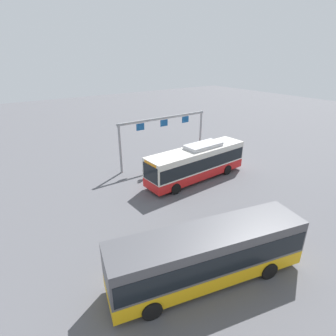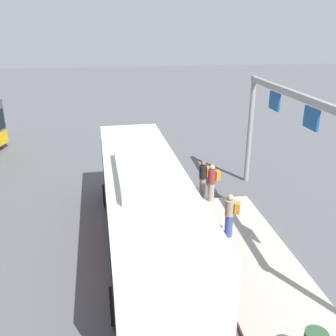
{
  "view_description": "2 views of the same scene",
  "coord_description": "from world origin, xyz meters",
  "px_view_note": "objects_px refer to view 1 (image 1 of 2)",
  "views": [
    {
      "loc": [
        16.13,
        18.18,
        11.48
      ],
      "look_at": [
        2.62,
        -1.1,
        1.39
      ],
      "focal_mm": 28.71,
      "sensor_mm": 36.0,
      "label": 1
    },
    {
      "loc": [
        -11.08,
        0.79,
        7.39
      ],
      "look_at": [
        3.39,
        -1.3,
        1.68
      ],
      "focal_mm": 39.48,
      "sensor_mm": 36.0,
      "label": 2
    }
  ],
  "objects_px": {
    "person_boarding": "(152,165)",
    "bus_main": "(197,161)",
    "bus_background_left": "(208,253)",
    "person_waiting_mid": "(176,160)",
    "person_waiting_near": "(145,170)",
    "trash_bin": "(212,153)"
  },
  "relations": [
    {
      "from": "person_boarding",
      "to": "trash_bin",
      "type": "bearing_deg",
      "value": 90.13
    },
    {
      "from": "bus_main",
      "to": "person_waiting_near",
      "type": "xyz_separation_m",
      "value": [
        4.02,
        -3.03,
        -0.92
      ]
    },
    {
      "from": "trash_bin",
      "to": "person_boarding",
      "type": "bearing_deg",
      "value": 1.03
    },
    {
      "from": "person_boarding",
      "to": "trash_bin",
      "type": "height_order",
      "value": "person_boarding"
    },
    {
      "from": "person_boarding",
      "to": "bus_main",
      "type": "bearing_deg",
      "value": 43.39
    },
    {
      "from": "bus_background_left",
      "to": "person_boarding",
      "type": "distance_m",
      "value": 14.22
    },
    {
      "from": "bus_main",
      "to": "trash_bin",
      "type": "distance_m",
      "value": 6.45
    },
    {
      "from": "person_boarding",
      "to": "person_waiting_near",
      "type": "relative_size",
      "value": 1.0
    },
    {
      "from": "bus_background_left",
      "to": "person_waiting_mid",
      "type": "distance_m",
      "value": 15.37
    },
    {
      "from": "bus_background_left",
      "to": "trash_bin",
      "type": "relative_size",
      "value": 12.27
    },
    {
      "from": "person_waiting_near",
      "to": "trash_bin",
      "type": "xyz_separation_m",
      "value": [
        -9.41,
        -0.32,
        -0.28
      ]
    },
    {
      "from": "bus_main",
      "to": "person_waiting_mid",
      "type": "distance_m",
      "value": 3.18
    },
    {
      "from": "bus_main",
      "to": "person_boarding",
      "type": "height_order",
      "value": "bus_main"
    },
    {
      "from": "bus_main",
      "to": "trash_bin",
      "type": "relative_size",
      "value": 12.17
    },
    {
      "from": "person_boarding",
      "to": "trash_bin",
      "type": "distance_m",
      "value": 8.51
    },
    {
      "from": "bus_background_left",
      "to": "person_boarding",
      "type": "xyz_separation_m",
      "value": [
        -4.81,
        -13.36,
        -0.73
      ]
    },
    {
      "from": "bus_background_left",
      "to": "person_waiting_near",
      "type": "relative_size",
      "value": 6.61
    },
    {
      "from": "bus_background_left",
      "to": "trash_bin",
      "type": "bearing_deg",
      "value": -121.04
    },
    {
      "from": "bus_background_left",
      "to": "trash_bin",
      "type": "xyz_separation_m",
      "value": [
        -13.31,
        -13.51,
        -1.17
      ]
    },
    {
      "from": "bus_main",
      "to": "bus_background_left",
      "type": "distance_m",
      "value": 12.89
    },
    {
      "from": "bus_background_left",
      "to": "person_waiting_near",
      "type": "bearing_deg",
      "value": -92.93
    },
    {
      "from": "person_waiting_near",
      "to": "person_waiting_mid",
      "type": "distance_m",
      "value": 3.87
    }
  ]
}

